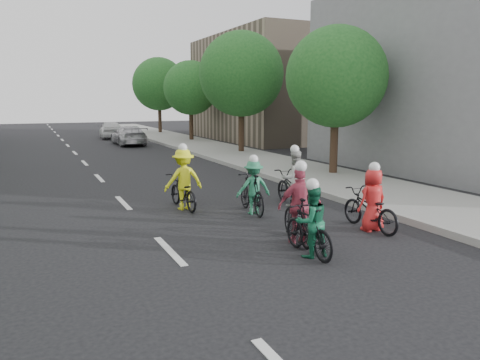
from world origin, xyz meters
TOP-DOWN VIEW (x-y plane):
  - ground at (0.00, 0.00)m, footprint 120.00×120.00m
  - sidewalk_right at (8.00, 10.00)m, footprint 4.00×80.00m
  - curb_right at (6.05, 10.00)m, footprint 0.18×80.00m
  - bldg_se at (16.00, 24.00)m, footprint 10.00×14.00m
  - tree_r_0 at (8.80, 6.60)m, footprint 4.00×4.00m
  - tree_r_1 at (8.80, 15.60)m, footprint 4.80×4.80m
  - tree_r_2 at (8.80, 24.60)m, footprint 4.00×4.00m
  - tree_r_3 at (8.80, 33.60)m, footprint 4.80×4.80m
  - cyclist_0 at (2.71, -0.61)m, footprint 1.04×1.79m
  - cyclist_1 at (2.98, 2.21)m, footprint 1.01×1.89m
  - cyclist_2 at (1.42, 3.51)m, footprint 1.16×1.87m
  - cyclist_3 at (4.48, 2.57)m, footprint 0.84×1.97m
  - cyclist_4 at (2.45, -1.45)m, footprint 0.70×1.68m
  - cyclist_5 at (4.80, -0.46)m, footprint 0.74×1.89m
  - follow_car_lead at (3.91, 23.62)m, footprint 1.91×4.58m
  - follow_car_trail at (3.77, 30.14)m, footprint 2.06×4.32m

SIDE VIEW (x-z plane):
  - ground at x=0.00m, z-range 0.00..0.00m
  - sidewalk_right at x=8.00m, z-range 0.00..0.15m
  - curb_right at x=6.05m, z-range 0.00..0.18m
  - cyclist_5 at x=4.80m, z-range -0.24..1.40m
  - cyclist_4 at x=2.45m, z-range -0.19..1.39m
  - cyclist_3 at x=4.48m, z-range -0.26..1.54m
  - cyclist_1 at x=2.98m, z-range -0.17..1.45m
  - follow_car_lead at x=3.91m, z-range 0.00..1.32m
  - cyclist_0 at x=2.71m, z-range -0.24..1.57m
  - cyclist_2 at x=1.42m, z-range -0.25..1.63m
  - follow_car_trail at x=3.77m, z-range 0.00..1.43m
  - tree_r_0 at x=8.80m, z-range 0.98..6.95m
  - tree_r_2 at x=8.80m, z-range 0.98..6.95m
  - bldg_se at x=16.00m, z-range 0.00..8.00m
  - tree_r_1 at x=8.80m, z-range 1.05..7.98m
  - tree_r_3 at x=8.80m, z-range 1.05..7.98m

